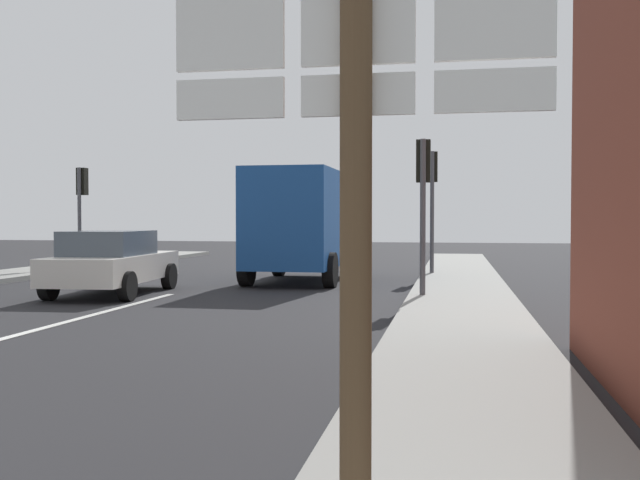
{
  "coord_description": "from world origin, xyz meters",
  "views": [
    {
      "loc": [
        6.41,
        -3.51,
        1.74
      ],
      "look_at": [
        3.28,
        13.12,
        1.24
      ],
      "focal_mm": 40.15,
      "sensor_mm": 36.0,
      "label": 1
    }
  ],
  "objects_px": {
    "delivery_truck": "(300,222)",
    "route_sign_post": "(357,158)",
    "sedan_far": "(112,262)",
    "traffic_light_near_right": "(423,182)",
    "traffic_light_far_left": "(82,195)",
    "traffic_light_far_right": "(432,184)"
  },
  "relations": [
    {
      "from": "traffic_light_near_right",
      "to": "traffic_light_far_left",
      "type": "xyz_separation_m",
      "value": [
        -11.52,
        6.52,
        0.01
      ]
    },
    {
      "from": "traffic_light_far_right",
      "to": "traffic_light_near_right",
      "type": "xyz_separation_m",
      "value": [
        0.0,
        -6.34,
        -0.24
      ]
    },
    {
      "from": "sedan_far",
      "to": "traffic_light_near_right",
      "type": "xyz_separation_m",
      "value": [
        7.08,
        0.12,
        1.77
      ]
    },
    {
      "from": "delivery_truck",
      "to": "traffic_light_far_right",
      "type": "relative_size",
      "value": 1.33
    },
    {
      "from": "delivery_truck",
      "to": "traffic_light_far_left",
      "type": "relative_size",
      "value": 1.46
    },
    {
      "from": "traffic_light_far_left",
      "to": "route_sign_post",
      "type": "bearing_deg",
      "value": -57.96
    },
    {
      "from": "delivery_truck",
      "to": "route_sign_post",
      "type": "relative_size",
      "value": 1.57
    },
    {
      "from": "sedan_far",
      "to": "traffic_light_far_left",
      "type": "height_order",
      "value": "traffic_light_far_left"
    },
    {
      "from": "traffic_light_far_left",
      "to": "traffic_light_near_right",
      "type": "bearing_deg",
      "value": -29.51
    },
    {
      "from": "route_sign_post",
      "to": "traffic_light_far_right",
      "type": "bearing_deg",
      "value": 90.72
    },
    {
      "from": "sedan_far",
      "to": "delivery_truck",
      "type": "bearing_deg",
      "value": 48.46
    },
    {
      "from": "route_sign_post",
      "to": "traffic_light_far_right",
      "type": "height_order",
      "value": "traffic_light_far_right"
    },
    {
      "from": "delivery_truck",
      "to": "route_sign_post",
      "type": "bearing_deg",
      "value": -76.93
    },
    {
      "from": "traffic_light_far_right",
      "to": "traffic_light_far_left",
      "type": "xyz_separation_m",
      "value": [
        -11.52,
        0.18,
        -0.23
      ]
    },
    {
      "from": "traffic_light_far_right",
      "to": "sedan_far",
      "type": "bearing_deg",
      "value": -137.62
    },
    {
      "from": "delivery_truck",
      "to": "traffic_light_near_right",
      "type": "xyz_separation_m",
      "value": [
        3.52,
        -3.9,
        0.88
      ]
    },
    {
      "from": "traffic_light_far_left",
      "to": "sedan_far",
      "type": "bearing_deg",
      "value": -56.22
    },
    {
      "from": "sedan_far",
      "to": "route_sign_post",
      "type": "xyz_separation_m",
      "value": [
        7.31,
        -12.15,
        1.24
      ]
    },
    {
      "from": "sedan_far",
      "to": "traffic_light_near_right",
      "type": "distance_m",
      "value": 7.3
    },
    {
      "from": "delivery_truck",
      "to": "route_sign_post",
      "type": "height_order",
      "value": "route_sign_post"
    },
    {
      "from": "delivery_truck",
      "to": "traffic_light_far_left",
      "type": "distance_m",
      "value": 8.46
    },
    {
      "from": "sedan_far",
      "to": "delivery_truck",
      "type": "distance_m",
      "value": 5.44
    }
  ]
}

